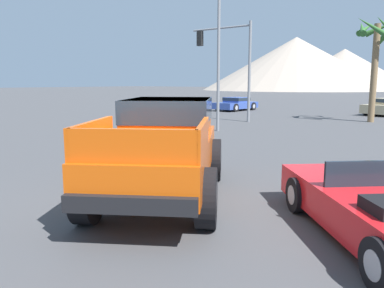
# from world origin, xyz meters

# --- Properties ---
(ground_plane) EXTENTS (320.00, 320.00, 0.00)m
(ground_plane) POSITION_xyz_m (0.00, 0.00, 0.00)
(ground_plane) COLOR #424244
(orange_pickup_truck) EXTENTS (4.19, 5.31, 1.94)m
(orange_pickup_truck) POSITION_xyz_m (-0.32, 0.69, 1.10)
(orange_pickup_truck) COLOR #CC4C0C
(orange_pickup_truck) RESTS_ON ground_plane
(parked_car_blue) EXTENTS (2.24, 4.20, 1.08)m
(parked_car_blue) POSITION_xyz_m (-10.80, 21.95, 0.56)
(parked_car_blue) COLOR #334C9E
(parked_car_blue) RESTS_ON ground_plane
(traffic_light_main) EXTENTS (4.05, 0.38, 5.73)m
(traffic_light_main) POSITION_xyz_m (-7.24, 14.52, 4.02)
(traffic_light_main) COLOR slate
(traffic_light_main) RESTS_ON ground_plane
(street_lamp_post) EXTENTS (0.90, 0.24, 9.06)m
(street_lamp_post) POSITION_xyz_m (-4.91, 9.93, 5.33)
(street_lamp_post) COLOR slate
(street_lamp_post) RESTS_ON ground_plane
(palm_tree_tall) EXTENTS (2.74, 2.85, 5.96)m
(palm_tree_tall) POSITION_xyz_m (0.20, 18.62, 4.51)
(palm_tree_tall) COLOR brown
(palm_tree_tall) RESTS_ON ground_plane
(distant_mountain_range) EXTENTS (110.62, 82.08, 17.01)m
(distant_mountain_range) POSITION_xyz_m (-21.77, 121.27, 7.48)
(distant_mountain_range) COLOR gray
(distant_mountain_range) RESTS_ON ground_plane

